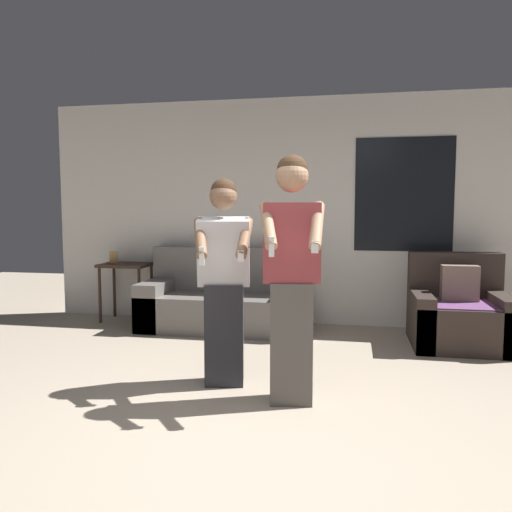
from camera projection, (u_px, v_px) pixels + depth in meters
The scene contains 7 objects.
ground_plane at pixel (244, 444), 2.94m from camera, with size 14.00×14.00×0.00m, color tan.
wall_back at pixel (302, 212), 5.98m from camera, with size 6.28×0.07×2.70m.
couch at pixel (225, 302), 5.80m from camera, with size 1.89×0.85×0.93m.
armchair at pixel (459, 315), 5.06m from camera, with size 0.94×0.88×0.93m.
side_table at pixel (126, 272), 6.17m from camera, with size 0.59×0.46×0.87m.
person_left at pixel (224, 281), 3.88m from camera, with size 0.47×0.54×1.61m.
person_right at pixel (291, 276), 3.51m from camera, with size 0.46×0.50×1.76m.
Camera 1 is at (0.60, -2.76, 1.37)m, focal length 35.00 mm.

